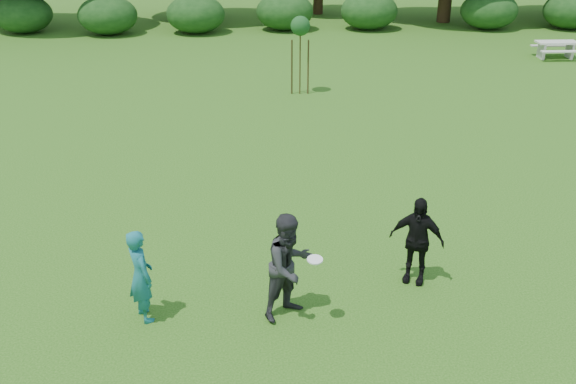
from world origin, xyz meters
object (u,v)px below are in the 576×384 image
at_px(player_teal, 141,275).
at_px(player_grey, 289,266).
at_px(sapling, 300,28).
at_px(player_black, 416,240).
at_px(picnic_table, 556,47).

bearing_deg(player_teal, player_grey, -120.91).
bearing_deg(sapling, player_black, -83.40).
distance_m(player_teal, player_black, 5.13).
xyz_separation_m(player_grey, player_black, (2.46, 0.99, -0.10)).
height_order(player_teal, sapling, sapling).
relative_size(player_teal, picnic_table, 0.97).
height_order(player_grey, sapling, sapling).
bearing_deg(player_black, player_teal, -145.09).
height_order(player_black, picnic_table, player_black).
bearing_deg(player_teal, player_black, -109.85).
relative_size(player_teal, player_grey, 0.88).
xyz_separation_m(player_black, sapling, (-1.47, 12.74, 1.53)).
bearing_deg(sapling, picnic_table, 23.24).
distance_m(player_grey, picnic_table, 22.79).
bearing_deg(player_grey, picnic_table, 18.13).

